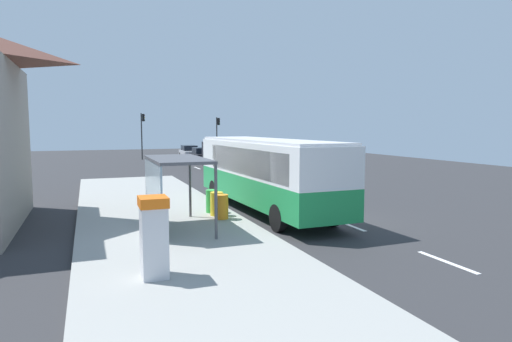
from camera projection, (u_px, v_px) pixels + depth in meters
ground_plane at (227, 181)px, 30.90m from camera, size 56.00×92.00×0.04m
sidewalk_platform at (161, 220)px, 17.47m from camera, size 6.20×30.00×0.18m
lane_stripe_seg_0 at (447, 262)px, 12.38m from camera, size 0.16×2.20×0.01m
lane_stripe_seg_1 at (349, 225)px, 17.03m from camera, size 0.16×2.20×0.01m
lane_stripe_seg_2 at (292, 204)px, 21.69m from camera, size 0.16×2.20×0.01m
lane_stripe_seg_3 at (256, 190)px, 26.34m from camera, size 0.16×2.20×0.01m
lane_stripe_seg_4 at (231, 181)px, 30.99m from camera, size 0.16×2.20×0.01m
lane_stripe_seg_5 at (212, 173)px, 35.64m from camera, size 0.16×2.20×0.01m
lane_stripe_seg_6 at (197, 168)px, 40.29m from camera, size 0.16×2.20×0.01m
lane_stripe_seg_7 at (186, 164)px, 44.94m from camera, size 0.16×2.20×0.01m
bus at (265, 170)px, 19.63m from camera, size 2.86×11.08×3.21m
white_van at (218, 153)px, 40.85m from camera, size 2.24×5.29×2.30m
sedan_near at (202, 155)px, 47.14m from camera, size 1.93×4.45×1.52m
sedan_far at (189, 152)px, 52.79m from camera, size 1.92×4.44×1.52m
ticket_machine at (154, 236)px, 10.56m from camera, size 0.66×0.76×1.94m
recycling_bin_orange at (222, 207)px, 17.30m from camera, size 0.52×0.52×0.95m
recycling_bin_yellow at (217, 204)px, 17.96m from camera, size 0.52×0.52×0.95m
recycling_bin_green at (212, 201)px, 18.61m from camera, size 0.52×0.52×0.95m
traffic_light_near_side at (218, 131)px, 52.71m from camera, size 0.49×0.28×4.84m
traffic_light_far_side at (142, 129)px, 50.39m from camera, size 0.49×0.28×5.25m
bus_shelter at (168, 175)px, 15.40m from camera, size 1.80×4.00×2.50m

